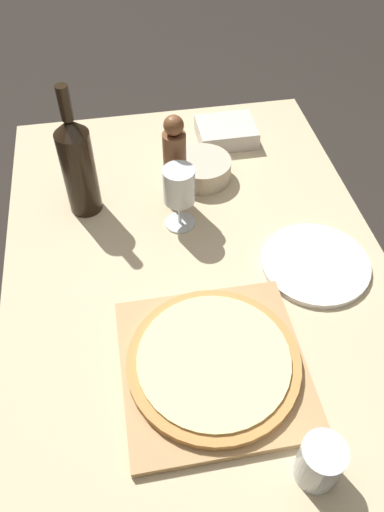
# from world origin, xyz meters

# --- Properties ---
(ground_plane) EXTENTS (12.00, 12.00, 0.00)m
(ground_plane) POSITION_xyz_m (0.00, 0.00, 0.00)
(ground_plane) COLOR #2D2823
(dining_table) EXTENTS (0.88, 1.29, 0.77)m
(dining_table) POSITION_xyz_m (0.00, 0.00, 0.67)
(dining_table) COLOR #CCB78E
(dining_table) RESTS_ON ground_plane
(cutting_board) EXTENTS (0.35, 0.35, 0.02)m
(cutting_board) POSITION_xyz_m (-0.02, -0.27, 0.78)
(cutting_board) COLOR tan
(cutting_board) RESTS_ON dining_table
(pizza) EXTENTS (0.33, 0.33, 0.02)m
(pizza) POSITION_xyz_m (-0.02, -0.27, 0.80)
(pizza) COLOR #C68947
(pizza) RESTS_ON cutting_board
(wine_bottle) EXTENTS (0.08, 0.08, 0.34)m
(wine_bottle) POSITION_xyz_m (-0.24, 0.24, 0.91)
(wine_bottle) COLOR black
(wine_bottle) RESTS_ON dining_table
(pepper_mill) EXTENTS (0.06, 0.06, 0.25)m
(pepper_mill) POSITION_xyz_m (-0.02, 0.22, 0.90)
(pepper_mill) COLOR brown
(pepper_mill) RESTS_ON dining_table
(wine_glass) EXTENTS (0.08, 0.08, 0.17)m
(wine_glass) POSITION_xyz_m (-0.02, 0.14, 0.89)
(wine_glass) COLOR silver
(wine_glass) RESTS_ON dining_table
(small_bowl) EXTENTS (0.15, 0.15, 0.06)m
(small_bowl) POSITION_xyz_m (0.07, 0.31, 0.80)
(small_bowl) COLOR beige
(small_bowl) RESTS_ON dining_table
(drinking_tumbler) EXTENTS (0.07, 0.07, 0.10)m
(drinking_tumbler) POSITION_xyz_m (0.11, -0.49, 0.82)
(drinking_tumbler) COLOR silver
(drinking_tumbler) RESTS_ON dining_table
(dinner_plate) EXTENTS (0.25, 0.25, 0.01)m
(dinner_plate) POSITION_xyz_m (0.27, -0.05, 0.78)
(dinner_plate) COLOR white
(dinner_plate) RESTS_ON dining_table
(food_container) EXTENTS (0.17, 0.13, 0.05)m
(food_container) POSITION_xyz_m (0.17, 0.46, 0.80)
(food_container) COLOR beige
(food_container) RESTS_ON dining_table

